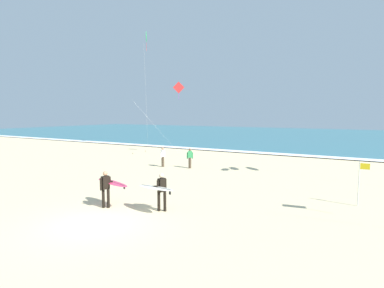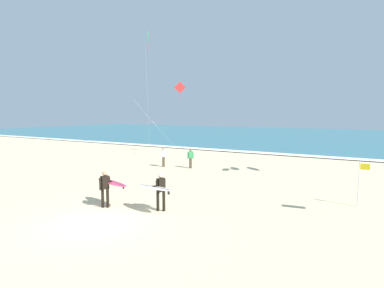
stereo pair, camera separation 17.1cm
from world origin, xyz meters
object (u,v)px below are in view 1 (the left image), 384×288
surfer_lead (159,189)px  bystander_green_top (190,158)px  kite_diamond_scarlet_high (177,90)px  lifeguard_flag (360,180)px  bystander_white_top (163,157)px  kite_diamond_emerald_far (146,40)px  surfer_trailing (109,185)px

surfer_lead → bystander_green_top: surfer_lead is taller
kite_diamond_scarlet_high → lifeguard_flag: (17.46, -11.38, -5.52)m
surfer_lead → bystander_green_top: 10.99m
kite_diamond_scarlet_high → bystander_white_top: size_ratio=4.81×
kite_diamond_emerald_far → bystander_white_top: 19.55m
surfer_lead → kite_diamond_emerald_far: size_ratio=0.15×
surfer_trailing → kite_diamond_emerald_far: kite_diamond_emerald_far is taller
kite_diamond_emerald_far → bystander_green_top: kite_diamond_emerald_far is taller
surfer_trailing → bystander_green_top: size_ratio=1.49×
surfer_lead → surfer_trailing: same height
kite_diamond_scarlet_high → bystander_green_top: (5.50, -6.70, -5.97)m
surfer_lead → lifeguard_flag: 9.31m
kite_diamond_emerald_far → bystander_green_top: bearing=-39.9°
bystander_white_top → lifeguard_flag: size_ratio=0.76×
kite_diamond_scarlet_high → lifeguard_flag: size_ratio=3.64×
surfer_trailing → kite_diamond_scarlet_high: size_ratio=0.31×
bystander_green_top → lifeguard_flag: 12.85m
surfer_trailing → surfer_lead: bearing=12.9°
surfer_lead → kite_diamond_scarlet_high: 20.29m
bystander_green_top → lifeguard_flag: (11.96, -4.69, 0.45)m
surfer_trailing → bystander_white_top: (-4.19, 10.11, -0.24)m
surfer_trailing → lifeguard_flag: size_ratio=1.13×
surfer_trailing → kite_diamond_emerald_far: size_ratio=0.16×
kite_diamond_scarlet_high → bystander_green_top: kite_diamond_scarlet_high is taller
surfer_trailing → bystander_white_top: bearing=112.5°
surfer_trailing → kite_diamond_scarlet_high: 19.72m
surfer_lead → surfer_trailing: 2.50m
kite_diamond_emerald_far → kite_diamond_scarlet_high: (6.95, -3.72, -6.60)m
bystander_green_top → lifeguard_flag: bearing=-21.4°
kite_diamond_scarlet_high → bystander_white_top: (3.25, -7.23, -5.97)m
kite_diamond_scarlet_high → bystander_green_top: 10.52m
bystander_white_top → surfer_trailing: bearing=-67.5°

